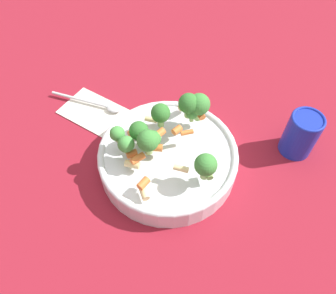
% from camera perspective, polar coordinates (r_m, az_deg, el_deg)
% --- Properties ---
extents(ground_plane, '(3.00, 3.00, 0.00)m').
position_cam_1_polar(ground_plane, '(0.70, 0.00, -3.16)').
color(ground_plane, maroon).
extents(bowl, '(0.28, 0.28, 0.05)m').
position_cam_1_polar(bowl, '(0.67, 0.00, -1.83)').
color(bowl, silver).
rests_on(bowl, ground_plane).
extents(pasta_salad, '(0.21, 0.25, 0.08)m').
position_cam_1_polar(pasta_salad, '(0.63, -0.04, 3.14)').
color(pasta_salad, '#8CB766').
rests_on(pasta_salad, bowl).
extents(cup, '(0.07, 0.07, 0.10)m').
position_cam_1_polar(cup, '(0.73, 22.17, 2.12)').
color(cup, '#192DAD').
rests_on(cup, ground_plane).
extents(napkin, '(0.17, 0.13, 0.01)m').
position_cam_1_polar(napkin, '(0.81, -12.76, 6.01)').
color(napkin, white).
rests_on(napkin, ground_plane).
extents(spoon, '(0.18, 0.03, 0.01)m').
position_cam_1_polar(spoon, '(0.81, -11.98, 7.28)').
color(spoon, silver).
rests_on(spoon, napkin).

